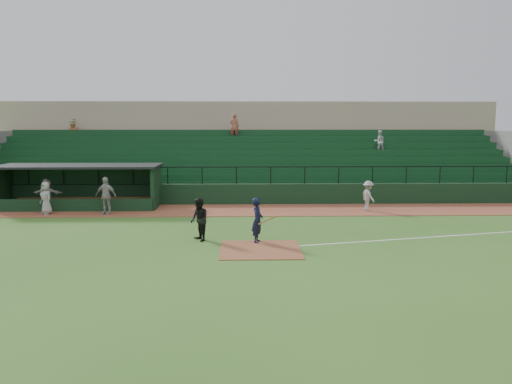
{
  "coord_description": "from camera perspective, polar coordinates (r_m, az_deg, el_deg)",
  "views": [
    {
      "loc": [
        -0.68,
        -19.86,
        4.65
      ],
      "look_at": [
        0.0,
        5.0,
        1.4
      ],
      "focal_mm": 36.33,
      "sensor_mm": 36.0,
      "label": 1
    }
  ],
  "objects": [
    {
      "name": "dugout",
      "position": [
        30.96,
        -18.59,
        0.9
      ],
      "size": [
        8.9,
        3.2,
        2.42
      ],
      "color": "black",
      "rests_on": "ground"
    },
    {
      "name": "dugout_player_b",
      "position": [
        28.88,
        -22.12,
        -0.63
      ],
      "size": [
        0.97,
        0.94,
        1.68
      ],
      "primitive_type": "imported",
      "rotation": [
        0.0,
        0.0,
        -0.71
      ],
      "color": "#9E9993",
      "rests_on": "warning_track"
    },
    {
      "name": "dugout_player_a",
      "position": [
        27.86,
        -16.21,
        -0.39
      ],
      "size": [
        1.21,
        0.73,
        1.93
      ],
      "primitive_type": "imported",
      "rotation": [
        0.0,
        0.0,
        -0.24
      ],
      "color": "#A19C97",
      "rests_on": "warning_track"
    },
    {
      "name": "batter_at_plate",
      "position": [
        20.41,
        0.16,
        -3.15
      ],
      "size": [
        1.07,
        0.73,
        1.79
      ],
      "color": "black",
      "rests_on": "ground"
    },
    {
      "name": "stadium_structure",
      "position": [
        36.4,
        -0.49,
        3.75
      ],
      "size": [
        38.0,
        13.08,
        6.4
      ],
      "color": "black",
      "rests_on": "ground"
    },
    {
      "name": "foul_line",
      "position": [
        23.25,
        20.46,
        -4.56
      ],
      "size": [
        17.49,
        4.44,
        0.01
      ],
      "primitive_type": "cube",
      "rotation": [
        0.0,
        0.0,
        0.24
      ],
      "color": "white",
      "rests_on": "ground"
    },
    {
      "name": "runner",
      "position": [
        28.5,
        12.26,
        -0.41
      ],
      "size": [
        0.87,
        1.17,
        1.62
      ],
      "primitive_type": "imported",
      "rotation": [
        0.0,
        0.0,
        1.86
      ],
      "color": "#99958F",
      "rests_on": "warning_track"
    },
    {
      "name": "dugout_player_c",
      "position": [
        30.25,
        -22.02,
        -0.24
      ],
      "size": [
        1.62,
        0.61,
        1.72
      ],
      "primitive_type": "imported",
      "rotation": [
        0.0,
        0.0,
        3.08
      ],
      "color": "#A5A09A",
      "rests_on": "warning_track"
    },
    {
      "name": "warning_track",
      "position": [
        28.25,
        -0.17,
        -2.0
      ],
      "size": [
        40.0,
        4.0,
        0.03
      ],
      "primitive_type": "cube",
      "color": "brown",
      "rests_on": "ground"
    },
    {
      "name": "umpire",
      "position": [
        20.88,
        -6.27,
        -3.04
      ],
      "size": [
        0.96,
        1.05,
        1.73
      ],
      "primitive_type": "imported",
      "rotation": [
        0.0,
        0.0,
        -1.1
      ],
      "color": "black",
      "rests_on": "ground"
    },
    {
      "name": "ground",
      "position": [
        20.41,
        0.38,
        -5.72
      ],
      "size": [
        90.0,
        90.0,
        0.0
      ],
      "primitive_type": "plane",
      "color": "#335E1E",
      "rests_on": "ground"
    },
    {
      "name": "home_plate_dirt",
      "position": [
        19.43,
        0.49,
        -6.35
      ],
      "size": [
        3.0,
        3.0,
        0.03
      ],
      "primitive_type": "cube",
      "color": "brown",
      "rests_on": "ground"
    }
  ]
}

